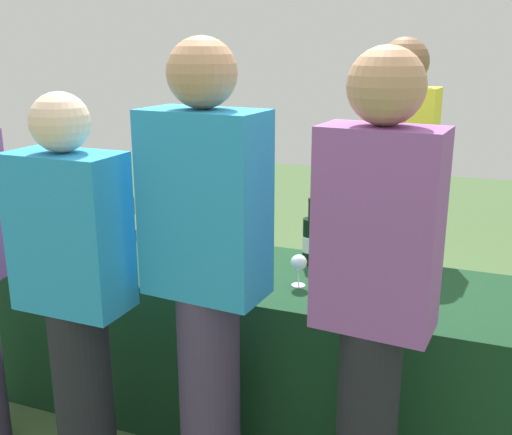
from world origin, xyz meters
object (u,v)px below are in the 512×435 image
Objects in this scene: wine_bottle_0 at (99,218)px; wine_bottle_1 at (128,219)px; guest_1 at (75,290)px; guest_3 at (374,297)px; server_pouring at (396,194)px; wine_bottle_2 at (226,234)px; wine_glass_1 at (299,264)px; wine_glass_2 at (409,282)px; wine_bottle_3 at (310,240)px; wine_bottle_4 at (358,245)px; wine_glass_0 at (93,245)px; guest_2 at (207,270)px.

wine_bottle_1 is (0.16, 0.02, 0.01)m from wine_bottle_0.
wine_bottle_0 is 0.95m from guest_1.
guest_1 is at bearing -170.27° from guest_3.
server_pouring reaches higher than guest_1.
wine_bottle_2 is 2.35× the size of wine_glass_1.
wine_glass_2 is 1.27m from guest_1.
wine_bottle_3 is (0.96, 0.02, -0.01)m from wine_bottle_1.
guest_1 is at bearing -69.84° from wine_bottle_1.
wine_bottle_4 is (0.61, 0.06, 0.00)m from wine_bottle_2.
wine_glass_2 is at bearing -11.29° from wine_bottle_1.
wine_glass_0 is (-0.93, -0.36, -0.02)m from wine_bottle_3.
guest_2 is at bearing -111.89° from wine_glass_1.
wine_bottle_1 reaches higher than wine_glass_1.
wine_glass_0 is at bearing -163.48° from wine_bottle_4.
wine_glass_0 is at bearing -85.24° from wine_bottle_1.
wine_bottle_4 is 0.52m from server_pouring.
wine_glass_2 is at bearing -4.14° from wine_glass_1.
wine_glass_0 is at bearing -177.98° from wine_glass_2.
wine_bottle_3 is 0.28m from wine_glass_1.
guest_3 is at bearing 5.74° from guest_1.
guest_2 reaches higher than wine_bottle_1.
wine_bottle_1 is at bearing 168.71° from wine_glass_2.
wine_glass_1 is at bearing -11.52° from wine_bottle_0.
wine_bottle_3 is 0.59m from server_pouring.
wine_bottle_1 reaches higher than wine_bottle_0.
wine_bottle_0 is 1.35m from wine_bottle_4.
wine_bottle_4 is at bearing 16.52° from wine_glass_0.
wine_bottle_1 is 1.18m from wine_bottle_4.
wine_bottle_4 reaches higher than wine_bottle_0.
wine_glass_2 is at bearing -32.48° from wine_bottle_3.
wine_bottle_2 reaches higher than wine_glass_0.
guest_1 is at bearing -154.10° from wine_glass_2.
wine_glass_0 is 1.51m from server_pouring.
wine_glass_0 is (0.03, -0.34, -0.03)m from wine_bottle_1.
wine_bottle_2 is at bearing -174.66° from wine_bottle_4.
wine_bottle_3 is at bearing 82.89° from guest_2.
wine_glass_0 is at bearing 157.84° from guest_2.
wine_bottle_1 reaches higher than wine_glass_0.
wine_bottle_2 is 2.50× the size of wine_glass_0.
wine_bottle_1 reaches higher than wine_glass_2.
wine_bottle_3 is 0.22m from wine_bottle_4.
wine_glass_0 is 0.08× the size of guest_3.
wine_bottle_3 is 0.20× the size of guest_1.
server_pouring is at bearing 74.28° from guest_2.
server_pouring reaches higher than wine_bottle_0.
guest_1 is at bearing -139.34° from wine_glass_1.
wine_bottle_2 reaches higher than wine_bottle_1.
wine_bottle_0 is at bearing -177.90° from wine_bottle_3.
wine_bottle_1 is 0.92× the size of wine_bottle_4.
server_pouring is (0.08, 0.50, 0.13)m from wine_bottle_4.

